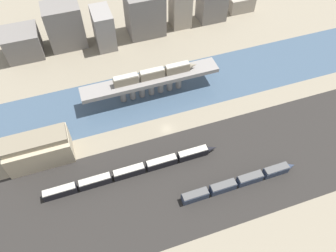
# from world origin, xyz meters

# --- Properties ---
(ground_plane) EXTENTS (400.00, 400.00, 0.00)m
(ground_plane) POSITION_xyz_m (0.00, 0.00, 0.00)
(ground_plane) COLOR gray
(railbed_yard) EXTENTS (280.00, 42.00, 0.01)m
(railbed_yard) POSITION_xyz_m (0.00, -24.00, 0.00)
(railbed_yard) COLOR #282623
(railbed_yard) RESTS_ON ground
(river_water) EXTENTS (320.00, 29.24, 0.01)m
(river_water) POSITION_xyz_m (0.00, 20.82, 0.00)
(river_water) COLOR #3D5166
(river_water) RESTS_ON ground
(bridge) EXTENTS (58.88, 8.01, 9.15)m
(bridge) POSITION_xyz_m (0.00, 20.82, 7.03)
(bridge) COLOR gray
(bridge) RESTS_ON ground
(train_on_bridge) EXTENTS (36.13, 2.80, 4.03)m
(train_on_bridge) POSITION_xyz_m (1.80, 20.82, 11.12)
(train_on_bridge) COLOR gray
(train_on_bridge) RESTS_ON bridge
(train_yard_near) EXTENTS (43.55, 2.96, 3.52)m
(train_yard_near) POSITION_xyz_m (16.19, -31.73, 1.72)
(train_yard_near) COLOR #2D384C
(train_yard_near) RESTS_ON ground
(train_yard_mid) EXTENTS (64.07, 2.75, 3.64)m
(train_yard_mid) POSITION_xyz_m (-18.02, -15.51, 1.79)
(train_yard_mid) COLOR black
(train_yard_mid) RESTS_ON ground
(warehouse_building) EXTENTS (22.92, 11.44, 12.24)m
(warehouse_building) POSITION_xyz_m (-48.16, 1.71, 5.82)
(warehouse_building) COLOR tan
(warehouse_building) RESTS_ON ground
(city_block_far_left) EXTENTS (16.24, 15.24, 12.97)m
(city_block_far_left) POSITION_xyz_m (-49.65, 65.93, 6.49)
(city_block_far_left) COLOR slate
(city_block_far_left) RESTS_ON ground
(city_block_left) EXTENTS (17.00, 13.36, 21.26)m
(city_block_left) POSITION_xyz_m (-28.80, 67.25, 10.63)
(city_block_left) COLOR slate
(city_block_left) RESTS_ON ground
(city_block_center) EXTENTS (8.96, 15.32, 18.27)m
(city_block_center) POSITION_xyz_m (-11.48, 61.41, 9.13)
(city_block_center) COLOR gray
(city_block_center) RESTS_ON ground
(city_block_right) EXTENTS (17.97, 14.94, 21.61)m
(city_block_right) POSITION_xyz_m (10.30, 64.84, 10.80)
(city_block_right) COLOR slate
(city_block_right) RESTS_ON ground
(city_block_far_right) EXTENTS (9.85, 9.39, 19.67)m
(city_block_far_right) POSITION_xyz_m (29.15, 64.63, 9.83)
(city_block_far_right) COLOR gray
(city_block_far_right) RESTS_ON ground
(city_block_tall) EXTENTS (14.01, 10.72, 15.49)m
(city_block_tall) POSITION_xyz_m (46.97, 64.80, 7.74)
(city_block_tall) COLOR slate
(city_block_tall) RESTS_ON ground
(city_block_low) EXTENTS (14.09, 10.52, 8.08)m
(city_block_low) POSITION_xyz_m (65.72, 68.29, 4.04)
(city_block_low) COLOR gray
(city_block_low) RESTS_ON ground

